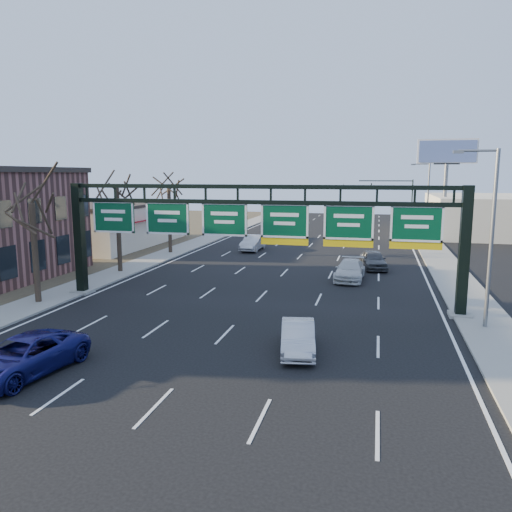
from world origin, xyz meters
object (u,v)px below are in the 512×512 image
(car_blue_suv, at_px, (23,356))
(car_white_wagon, at_px, (350,270))
(sign_gantry, at_px, (257,228))
(car_silver_sedan, at_px, (298,337))

(car_blue_suv, xyz_separation_m, car_white_wagon, (11.39, 21.14, -0.03))
(sign_gantry, distance_m, car_silver_sedan, 9.32)
(sign_gantry, bearing_deg, car_blue_suv, -116.58)
(car_silver_sedan, bearing_deg, sign_gantry, 106.40)
(car_white_wagon, bearing_deg, car_blue_suv, -116.12)
(car_blue_suv, xyz_separation_m, car_silver_sedan, (10.03, 5.05, -0.07))
(car_silver_sedan, distance_m, car_white_wagon, 16.15)
(car_silver_sedan, bearing_deg, car_blue_suv, -162.90)
(car_white_wagon, bearing_deg, sign_gantry, -118.60)
(sign_gantry, bearing_deg, car_white_wagon, 59.20)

